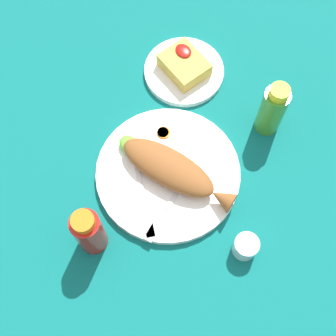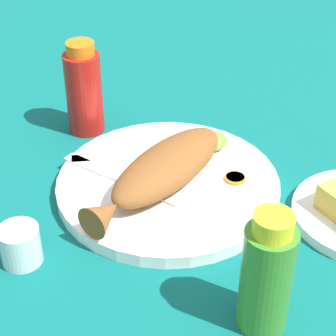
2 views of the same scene
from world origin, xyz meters
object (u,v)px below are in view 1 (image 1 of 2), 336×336
object	(u,v)px
fried_fish	(173,170)
salt_cup	(245,247)
hot_sauce_bottle_red	(89,232)
hot_sauce_bottle_green	(272,109)
side_plate_fries	(184,71)
fork_far	(144,200)
main_plate	(168,173)
fork_near	(167,207)

from	to	relation	value
fried_fish	salt_cup	xyz separation A→B (m)	(-0.21, -0.02, -0.02)
hot_sauce_bottle_red	hot_sauce_bottle_green	distance (m)	0.45
hot_sauce_bottle_red	side_plate_fries	distance (m)	0.44
salt_cup	side_plate_fries	bearing A→B (deg)	-22.38
fork_far	hot_sauce_bottle_green	bearing A→B (deg)	112.19
fork_far	hot_sauce_bottle_red	distance (m)	0.14
side_plate_fries	salt_cup	bearing A→B (deg)	157.62
fried_fish	fork_far	world-z (taller)	fried_fish
hot_sauce_bottle_green	side_plate_fries	bearing A→B (deg)	15.21
fork_far	main_plate	bearing A→B (deg)	129.47
main_plate	fried_fish	distance (m)	0.04
fried_fish	hot_sauce_bottle_red	bearing A→B (deg)	72.47
fork_near	fork_far	world-z (taller)	same
salt_cup	side_plate_fries	world-z (taller)	salt_cup
fork_far	hot_sauce_bottle_green	xyz separation A→B (m)	(-0.02, -0.32, 0.05)
fork_near	fried_fish	bearing A→B (deg)	-160.26
main_plate	fried_fish	xyz separation A→B (m)	(-0.01, -0.00, 0.03)
fork_far	fried_fish	bearing A→B (deg)	120.96
main_plate	fried_fish	world-z (taller)	fried_fish
hot_sauce_bottle_green	salt_cup	size ratio (longest dim) A/B	3.00
main_plate	fork_near	world-z (taller)	fork_near
fork_far	hot_sauce_bottle_red	world-z (taller)	hot_sauce_bottle_red
fork_near	side_plate_fries	bearing A→B (deg)	-157.17
fork_far	salt_cup	world-z (taller)	salt_cup
hot_sauce_bottle_red	fried_fish	bearing A→B (deg)	-86.99
fried_fish	fork_near	world-z (taller)	fried_fish
main_plate	fork_near	size ratio (longest dim) A/B	1.72
hot_sauce_bottle_red	side_plate_fries	xyz separation A→B (m)	(0.20, -0.39, -0.06)
main_plate	fork_far	bearing A→B (deg)	103.85
fork_near	fork_far	size ratio (longest dim) A/B	1.02
fried_fish	fork_far	xyz separation A→B (m)	(-0.01, 0.08, -0.02)
main_plate	salt_cup	distance (m)	0.22
fried_fish	main_plate	bearing A→B (deg)	-0.00
fried_fish	side_plate_fries	size ratio (longest dim) A/B	1.41
hot_sauce_bottle_red	salt_cup	size ratio (longest dim) A/B	3.02
hot_sauce_bottle_red	hot_sauce_bottle_green	world-z (taller)	hot_sauce_bottle_red
hot_sauce_bottle_green	salt_cup	world-z (taller)	hot_sauce_bottle_green
hot_sauce_bottle_green	salt_cup	xyz separation A→B (m)	(-0.18, 0.22, -0.05)
hot_sauce_bottle_red	side_plate_fries	world-z (taller)	hot_sauce_bottle_red
main_plate	hot_sauce_bottle_red	size ratio (longest dim) A/B	2.06
main_plate	side_plate_fries	size ratio (longest dim) A/B	1.64
fork_near	hot_sauce_bottle_red	bearing A→B (deg)	-36.74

